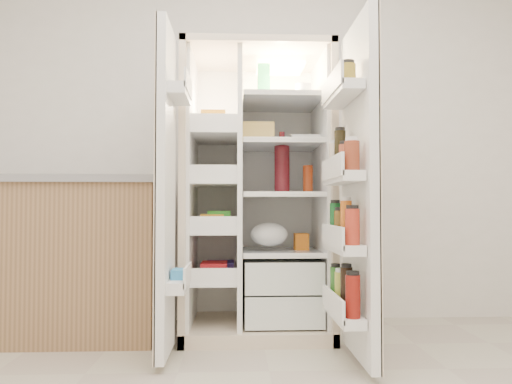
{
  "coord_description": "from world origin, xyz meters",
  "views": [
    {
      "loc": [
        -0.17,
        -1.5,
        0.8
      ],
      "look_at": [
        -0.05,
        1.25,
        0.89
      ],
      "focal_mm": 34.0,
      "sensor_mm": 36.0,
      "label": 1
    }
  ],
  "objects": [
    {
      "name": "kitchen_counter",
      "position": [
        -1.3,
        1.6,
        0.5
      ],
      "size": [
        1.36,
        0.73,
        0.99
      ],
      "color": "#98724C",
      "rests_on": "floor"
    },
    {
      "name": "refrigerator",
      "position": [
        -0.01,
        1.65,
        0.75
      ],
      "size": [
        0.92,
        0.7,
        1.8
      ],
      "color": "beige",
      "rests_on": "floor"
    },
    {
      "name": "fridge_door",
      "position": [
        0.45,
        0.96,
        0.87
      ],
      "size": [
        0.17,
        0.58,
        1.72
      ],
      "color": "white",
      "rests_on": "floor"
    },
    {
      "name": "freezer_door",
      "position": [
        -0.53,
        1.05,
        0.89
      ],
      "size": [
        0.15,
        0.4,
        1.72
      ],
      "color": "white",
      "rests_on": "floor"
    },
    {
      "name": "wall_back",
      "position": [
        0.0,
        2.0,
        1.35
      ],
      "size": [
        4.0,
        0.02,
        2.7
      ],
      "primitive_type": "cube",
      "color": "white",
      "rests_on": "floor"
    }
  ]
}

